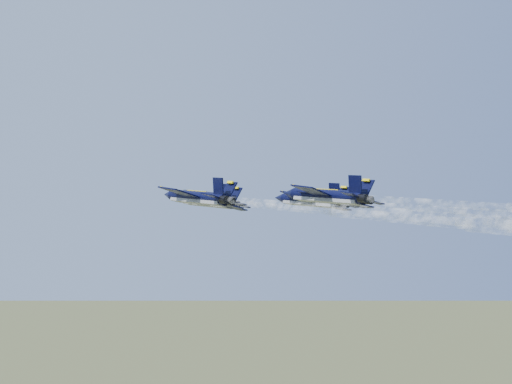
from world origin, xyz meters
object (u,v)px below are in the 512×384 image
object	(u,v)px
jet_lead	(206,201)
jet_left	(197,198)
jet_slot	(326,196)
jet_right	(310,201)

from	to	relation	value
jet_lead	jet_left	xyz separation A→B (m)	(-4.65, -13.71, 0.00)
jet_slot	jet_left	bearing A→B (deg)	126.70
jet_lead	jet_right	bearing A→B (deg)	-44.63
jet_lead	jet_right	distance (m)	15.49
jet_left	jet_right	size ratio (longest dim) A/B	1.00
jet_lead	jet_slot	size ratio (longest dim) A/B	1.00
jet_lead	jet_slot	world-z (taller)	same
jet_right	jet_slot	bearing A→B (deg)	-125.05
jet_right	jet_slot	xyz separation A→B (m)	(-4.42, -16.64, 0.00)
jet_right	jet_slot	world-z (taller)	same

